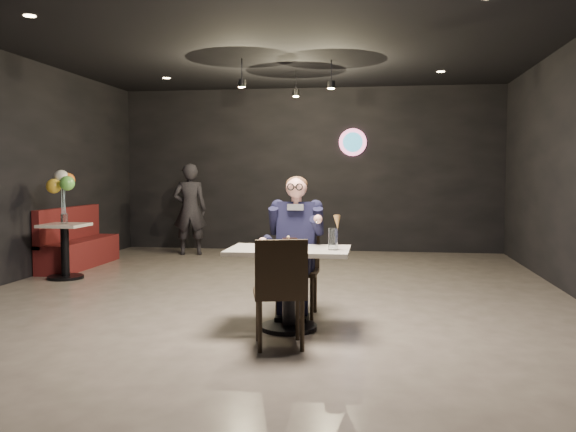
% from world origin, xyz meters
% --- Properties ---
extents(floor, '(9.00, 9.00, 0.00)m').
position_xyz_m(floor, '(0.00, 0.00, 0.00)').
color(floor, gray).
rests_on(floor, ground).
extents(wall_sign, '(0.50, 0.06, 0.50)m').
position_xyz_m(wall_sign, '(0.80, 4.47, 2.00)').
color(wall_sign, pink).
rests_on(wall_sign, floor).
extents(pendant_lights, '(1.40, 1.20, 0.36)m').
position_xyz_m(pendant_lights, '(0.00, 2.00, 2.88)').
color(pendant_lights, black).
rests_on(pendant_lights, floor).
extents(main_table, '(1.10, 0.70, 0.75)m').
position_xyz_m(main_table, '(0.45, -1.29, 0.38)').
color(main_table, silver).
rests_on(main_table, floor).
extents(chair_far, '(0.42, 0.46, 0.92)m').
position_xyz_m(chair_far, '(0.45, -0.74, 0.46)').
color(chair_far, black).
rests_on(chair_far, floor).
extents(chair_near, '(0.52, 0.55, 0.92)m').
position_xyz_m(chair_near, '(0.45, -1.84, 0.46)').
color(chair_near, black).
rests_on(chair_near, floor).
extents(seated_man, '(0.60, 0.80, 1.44)m').
position_xyz_m(seated_man, '(0.45, -0.74, 0.72)').
color(seated_man, black).
rests_on(seated_man, floor).
extents(dessert_plate, '(0.21, 0.21, 0.01)m').
position_xyz_m(dessert_plate, '(0.52, -1.40, 0.76)').
color(dessert_plate, white).
rests_on(dessert_plate, main_table).
extents(cake_slice, '(0.14, 0.13, 0.08)m').
position_xyz_m(cake_slice, '(0.47, -1.37, 0.80)').
color(cake_slice, black).
rests_on(cake_slice, dessert_plate).
extents(mint_leaf, '(0.06, 0.04, 0.01)m').
position_xyz_m(mint_leaf, '(0.52, -1.42, 0.84)').
color(mint_leaf, green).
rests_on(mint_leaf, cake_slice).
extents(sundae_glass, '(0.09, 0.09, 0.19)m').
position_xyz_m(sundae_glass, '(0.85, -1.33, 0.85)').
color(sundae_glass, silver).
rests_on(sundae_glass, main_table).
extents(wafer_cone, '(0.08, 0.08, 0.13)m').
position_xyz_m(wafer_cone, '(0.89, -1.33, 0.99)').
color(wafer_cone, tan).
rests_on(wafer_cone, sundae_glass).
extents(booth_bench, '(0.46, 1.84, 0.92)m').
position_xyz_m(booth_bench, '(-3.25, 1.95, 0.46)').
color(booth_bench, '#4F1113').
rests_on(booth_bench, floor).
extents(side_table, '(0.55, 0.55, 0.69)m').
position_xyz_m(side_table, '(-2.95, 0.95, 0.35)').
color(side_table, silver).
rests_on(side_table, floor).
extents(balloon_vase, '(0.09, 0.09, 0.14)m').
position_xyz_m(balloon_vase, '(-2.95, 0.95, 0.82)').
color(balloon_vase, silver).
rests_on(balloon_vase, side_table).
extents(balloon_bunch, '(0.36, 0.36, 0.59)m').
position_xyz_m(balloon_bunch, '(-2.95, 0.95, 1.20)').
color(balloon_bunch, yellow).
rests_on(balloon_bunch, balloon_vase).
extents(passerby, '(0.66, 0.50, 1.60)m').
position_xyz_m(passerby, '(-2.01, 3.58, 0.80)').
color(passerby, black).
rests_on(passerby, floor).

